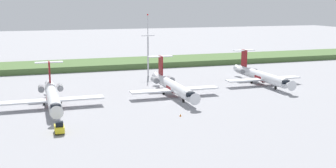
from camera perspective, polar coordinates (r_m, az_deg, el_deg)
name	(u,v)px	position (r m, az deg, el deg)	size (l,w,h in m)	color
ground_plane	(145,80)	(130.22, -3.19, 0.58)	(500.00, 500.00, 0.00)	#939399
grass_berm	(124,63)	(159.13, -5.99, 2.81)	(320.00, 20.00, 2.03)	#4C6B38
regional_jet_nearest	(52,96)	(99.91, -15.37, -1.52)	(22.81, 31.00, 9.00)	silver
regional_jet_second	(173,86)	(107.55, 0.64, -0.25)	(22.81, 31.00, 9.00)	silver
regional_jet_third	(261,76)	(125.42, 12.44, 1.11)	(22.81, 31.00, 9.00)	silver
antenna_mast	(148,50)	(135.77, -2.73, 4.57)	(4.40, 0.50, 19.93)	#B2B2B7
baggage_tug	(59,128)	(79.70, -14.49, -5.77)	(1.72, 3.20, 2.30)	yellow
safety_cone_front_marker	(180,115)	(88.48, 1.69, -4.23)	(0.44, 0.44, 0.55)	orange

